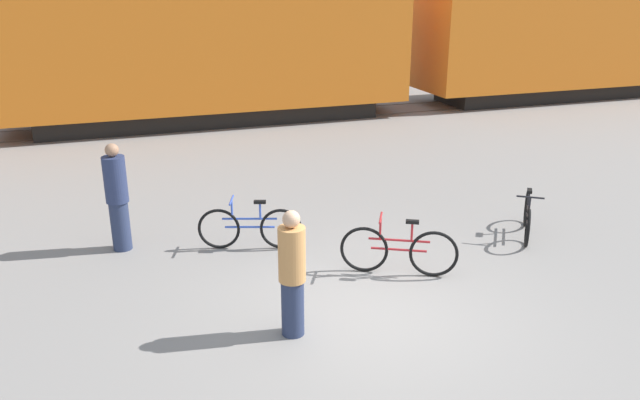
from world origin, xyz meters
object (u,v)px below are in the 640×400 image
Objects in this scene: bicycle_black at (527,217)px; person_in_navy at (117,198)px; freight_train at (207,24)px; bicycle_maroon at (399,251)px; person_in_tan at (292,274)px; bicycle_blue at (250,228)px.

bicycle_black is 7.09m from person_in_navy.
person_in_navy is at bearing -108.57° from freight_train.
bicycle_black is at bearing 13.01° from bicycle_maroon.
freight_train is 23.36× the size of person_in_tan.
bicycle_black is 4.90m from bicycle_blue.
bicycle_black is at bearing 13.91° from person_in_tan.
bicycle_maroon reaches higher than bicycle_black.
bicycle_maroon is (0.87, -11.75, -2.63)m from freight_train.
person_in_navy is at bearing 113.22° from person_in_tan.
bicycle_maroon is 0.96× the size of person_in_tan.
bicycle_maroon is 2.37m from person_in_tan.
bicycle_blue is (-1.08, -10.05, -2.65)m from freight_train.
person_in_tan is 0.92× the size of person_in_navy.
bicycle_maroon is at bearing 22.77° from person_in_tan.
bicycle_black is 0.85× the size of bicycle_maroon.
bicycle_maroon is 0.97× the size of bicycle_blue.
freight_train is at bearing 83.86° from bicycle_blue.
freight_train is 23.60× the size of bicycle_blue.
bicycle_black is (3.71, -11.09, -2.67)m from freight_train.
person_in_navy is at bearing 149.29° from bicycle_maroon.
person_in_tan is (-1.17, -12.87, -2.17)m from freight_train.
person_in_tan is 4.03m from person_in_navy.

